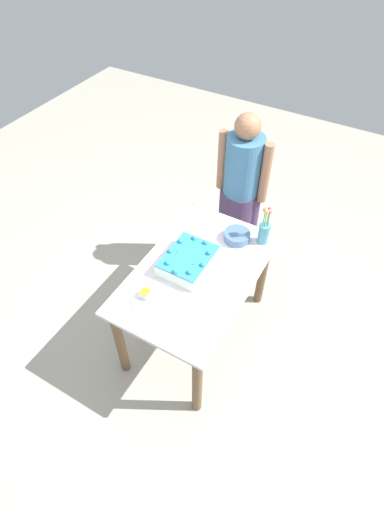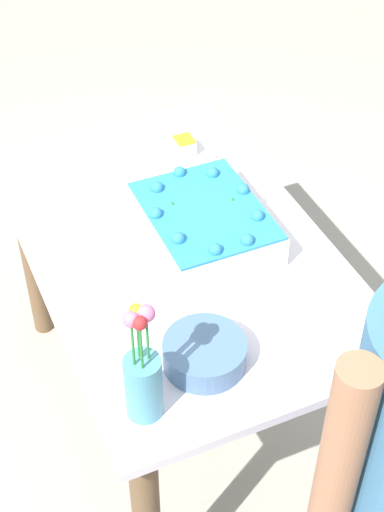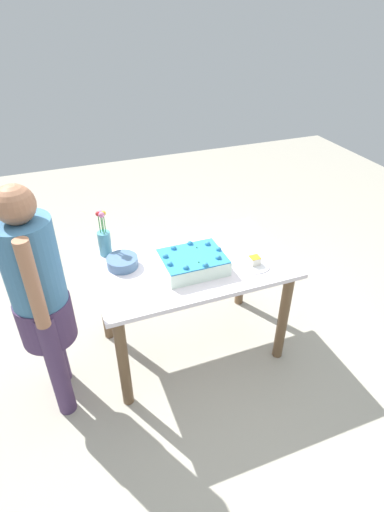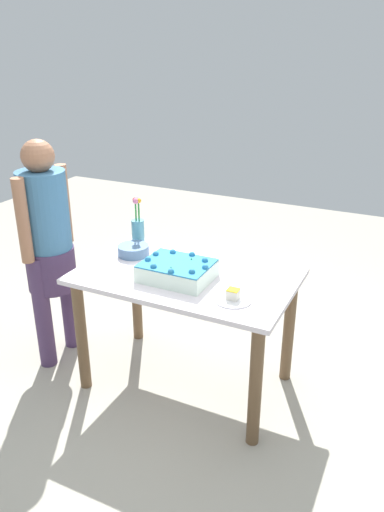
{
  "view_description": "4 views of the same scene",
  "coord_description": "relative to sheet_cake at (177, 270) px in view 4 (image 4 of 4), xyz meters",
  "views": [
    {
      "loc": [
        1.6,
        0.87,
        2.87
      ],
      "look_at": [
        0.01,
        -0.03,
        0.91
      ],
      "focal_mm": 28.0,
      "sensor_mm": 36.0,
      "label": 1
    },
    {
      "loc": [
        -1.5,
        0.61,
        2.2
      ],
      "look_at": [
        -0.09,
        -0.01,
        0.78
      ],
      "focal_mm": 55.0,
      "sensor_mm": 36.0,
      "label": 2
    },
    {
      "loc": [
        -0.75,
        -1.99,
        2.24
      ],
      "look_at": [
        0.02,
        0.02,
        0.79
      ],
      "focal_mm": 28.0,
      "sensor_mm": 36.0,
      "label": 3
    },
    {
      "loc": [
        1.18,
        -2.36,
        2.01
      ],
      "look_at": [
        0.06,
        -0.04,
        0.91
      ],
      "focal_mm": 35.0,
      "sensor_mm": 36.0,
      "label": 4
    }
  ],
  "objects": [
    {
      "name": "ground_plane",
      "position": [
        0.02,
        0.08,
        -0.82
      ],
      "size": [
        8.0,
        8.0,
        0.0
      ],
      "primitive_type": "plane",
      "color": "#A7A192"
    },
    {
      "name": "sheet_cake",
      "position": [
        0.0,
        0.0,
        0.0
      ],
      "size": [
        0.39,
        0.31,
        0.12
      ],
      "color": "white",
      "rests_on": "dining_table"
    },
    {
      "name": "fruit_bowl",
      "position": [
        -0.41,
        0.18,
        -0.02
      ],
      "size": [
        0.2,
        0.2,
        0.07
      ],
      "primitive_type": "cylinder",
      "color": "#4A6A8F",
      "rests_on": "dining_table"
    },
    {
      "name": "flower_vase",
      "position": [
        -0.48,
        0.36,
        0.06
      ],
      "size": [
        0.08,
        0.08,
        0.32
      ],
      "color": "teal",
      "rests_on": "dining_table"
    },
    {
      "name": "serving_plate_with_slice",
      "position": [
        0.38,
        -0.1,
        -0.04
      ],
      "size": [
        0.2,
        0.2,
        0.06
      ],
      "color": "white",
      "rests_on": "dining_table"
    },
    {
      "name": "dining_table",
      "position": [
        0.02,
        0.08,
        -0.19
      ],
      "size": [
        1.26,
        0.78,
        0.77
      ],
      "color": "silver",
      "rests_on": "ground_plane"
    },
    {
      "name": "person_standing",
      "position": [
        -0.91,
        -0.02,
        0.04
      ],
      "size": [
        0.31,
        0.45,
        1.49
      ],
      "color": "#463155",
      "rests_on": "ground_plane"
    },
    {
      "name": "cake_knife",
      "position": [
        0.44,
        0.2,
        -0.05
      ],
      "size": [
        0.11,
        0.22,
        0.0
      ],
      "primitive_type": "cube",
      "rotation": [
        0.0,
        0.0,
        4.32
      ],
      "color": "silver",
      "rests_on": "dining_table"
    }
  ]
}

